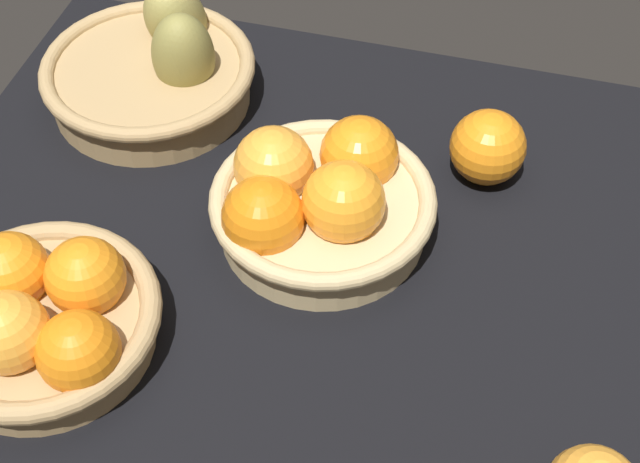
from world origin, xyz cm
name	(u,v)px	position (x,y,z in cm)	size (l,w,h in cm)	color
market_tray	(303,263)	(0.00, 0.00, 1.50)	(84.00, 72.00, 3.00)	black
basket_near_left	(43,318)	(-19.95, -16.89, 7.09)	(22.68, 22.68, 10.33)	tan
basket_far_left_pears	(157,68)	(-23.24, 19.51, 7.06)	(25.04, 26.05, 14.09)	tan
basket_center	(318,199)	(0.57, 3.75, 7.46)	(23.27, 23.27, 11.27)	tan
loose_orange_back_gap	(488,147)	(16.18, 16.28, 7.14)	(8.28, 8.28, 8.28)	orange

